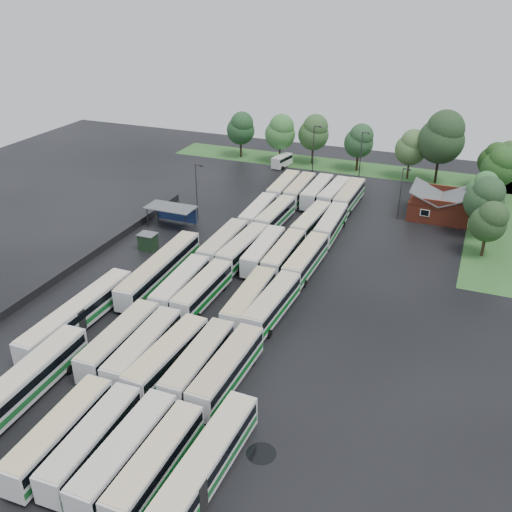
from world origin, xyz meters
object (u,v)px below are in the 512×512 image
at_px(minibus, 282,161).
at_px(artic_bus_east, 194,482).
at_px(brick_building, 440,207).
at_px(artic_bus_west_a, 16,391).

bearing_deg(minibus, artic_bus_east, -63.83).
distance_m(brick_building, artic_bus_west_a, 73.69).
xyz_separation_m(brick_building, artic_bus_east, (-11.82, -69.18, 0.12)).
relative_size(brick_building, artic_bus_east, 0.52).
xyz_separation_m(artic_bus_west_a, artic_bus_east, (21.17, -3.29, -0.01)).
bearing_deg(artic_bus_west_a, minibus, 89.79).
bearing_deg(artic_bus_west_a, brick_building, 61.75).
distance_m(brick_building, minibus, 38.92).
bearing_deg(brick_building, artic_bus_east, -99.69).
xyz_separation_m(artic_bus_west_a, minibus, (-2.09, 82.74, -0.59)).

